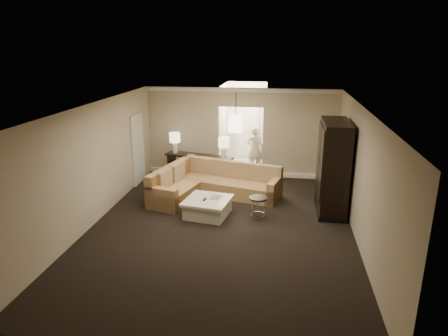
% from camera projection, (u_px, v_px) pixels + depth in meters
% --- Properties ---
extents(ground, '(8.00, 8.00, 0.00)m').
position_uv_depth(ground, '(221.00, 228.00, 9.24)').
color(ground, black).
rests_on(ground, ground).
extents(wall_back, '(6.00, 0.04, 2.80)m').
position_uv_depth(wall_back, '(241.00, 132.00, 12.59)').
color(wall_back, '#BDB18F').
rests_on(wall_back, ground).
extents(wall_front, '(6.00, 0.04, 2.80)m').
position_uv_depth(wall_front, '(170.00, 266.00, 5.05)').
color(wall_front, '#BDB18F').
rests_on(wall_front, ground).
extents(wall_left, '(0.04, 8.00, 2.80)m').
position_uv_depth(wall_left, '(93.00, 165.00, 9.25)').
color(wall_left, '#BDB18F').
rests_on(wall_left, ground).
extents(wall_right, '(0.04, 8.00, 2.80)m').
position_uv_depth(wall_right, '(361.00, 177.00, 8.39)').
color(wall_right, '#BDB18F').
rests_on(wall_right, ground).
extents(ceiling, '(6.00, 8.00, 0.02)m').
position_uv_depth(ceiling, '(220.00, 107.00, 8.40)').
color(ceiling, white).
rests_on(ceiling, wall_back).
extents(crown_molding, '(6.00, 0.10, 0.12)m').
position_uv_depth(crown_molding, '(241.00, 90.00, 12.15)').
color(crown_molding, white).
rests_on(crown_molding, wall_back).
extents(baseboard, '(6.00, 0.10, 0.12)m').
position_uv_depth(baseboard, '(240.00, 173.00, 12.95)').
color(baseboard, white).
rests_on(baseboard, ground).
extents(side_door, '(0.05, 0.90, 2.10)m').
position_uv_depth(side_door, '(138.00, 149.00, 11.99)').
color(side_door, silver).
rests_on(side_door, ground).
extents(foyer, '(1.44, 2.02, 2.80)m').
position_uv_depth(foyer, '(245.00, 127.00, 13.89)').
color(foyer, white).
rests_on(foyer, ground).
extents(sectional_sofa, '(3.49, 2.55, 0.90)m').
position_uv_depth(sectional_sofa, '(210.00, 184.00, 11.09)').
color(sectional_sofa, brown).
rests_on(sectional_sofa, ground).
extents(coffee_table, '(1.22, 1.22, 0.45)m').
position_uv_depth(coffee_table, '(208.00, 207.00, 9.87)').
color(coffee_table, silver).
rests_on(coffee_table, ground).
extents(console_table, '(2.18, 0.97, 0.82)m').
position_uv_depth(console_table, '(199.00, 166.00, 12.28)').
color(console_table, black).
rests_on(console_table, ground).
extents(armoire, '(0.69, 1.60, 2.30)m').
position_uv_depth(armoire, '(333.00, 169.00, 9.93)').
color(armoire, black).
rests_on(armoire, ground).
extents(drink_table, '(0.44, 0.44, 0.55)m').
position_uv_depth(drink_table, '(258.00, 203.00, 9.65)').
color(drink_table, black).
rests_on(drink_table, ground).
extents(table_lamp_left, '(0.33, 0.33, 0.63)m').
position_uv_depth(table_lamp_left, '(175.00, 140.00, 12.36)').
color(table_lamp_left, white).
rests_on(table_lamp_left, console_table).
extents(table_lamp_right, '(0.33, 0.33, 0.63)m').
position_uv_depth(table_lamp_right, '(224.00, 144.00, 11.76)').
color(table_lamp_right, white).
rests_on(table_lamp_right, console_table).
extents(pendant_light, '(0.38, 0.38, 1.09)m').
position_uv_depth(pendant_light, '(236.00, 123.00, 11.20)').
color(pendant_light, black).
rests_on(pendant_light, ceiling).
extents(person, '(0.68, 0.52, 1.70)m').
position_uv_depth(person, '(255.00, 147.00, 12.98)').
color(person, '#EBE6C7').
rests_on(person, ground).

